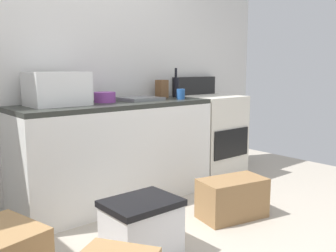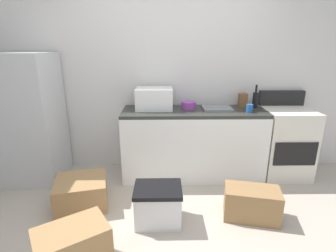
# 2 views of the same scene
# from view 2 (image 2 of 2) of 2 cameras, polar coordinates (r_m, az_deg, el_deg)

# --- Properties ---
(ground_plane) EXTENTS (6.00, 6.00, 0.00)m
(ground_plane) POSITION_cam_2_polar(r_m,az_deg,el_deg) (2.57, 1.09, -23.30)
(ground_plane) COLOR #B2A899
(wall_back) EXTENTS (5.00, 0.10, 2.60)m
(wall_back) POSITION_cam_2_polar(r_m,az_deg,el_deg) (3.52, 0.33, 11.27)
(wall_back) COLOR silver
(wall_back) RESTS_ON ground_plane
(kitchen_counter) EXTENTS (1.80, 0.60, 0.90)m
(kitchen_counter) POSITION_cam_2_polar(r_m,az_deg,el_deg) (3.40, 5.51, -3.82)
(kitchen_counter) COLOR white
(kitchen_counter) RESTS_ON ground_plane
(refrigerator) EXTENTS (0.68, 0.66, 1.60)m
(refrigerator) POSITION_cam_2_polar(r_m,az_deg,el_deg) (3.63, -28.37, 1.33)
(refrigerator) COLOR silver
(refrigerator) RESTS_ON ground_plane
(stove_oven) EXTENTS (0.60, 0.61, 1.10)m
(stove_oven) POSITION_cam_2_polar(r_m,az_deg,el_deg) (3.74, 24.47, -3.13)
(stove_oven) COLOR silver
(stove_oven) RESTS_ON ground_plane
(microwave) EXTENTS (0.46, 0.34, 0.27)m
(microwave) POSITION_cam_2_polar(r_m,az_deg,el_deg) (3.28, -3.08, 6.11)
(microwave) COLOR white
(microwave) RESTS_ON kitchen_counter
(sink_basin) EXTENTS (0.36, 0.32, 0.03)m
(sink_basin) POSITION_cam_2_polar(r_m,az_deg,el_deg) (3.34, 10.79, 3.94)
(sink_basin) COLOR slate
(sink_basin) RESTS_ON kitchen_counter
(wine_bottle) EXTENTS (0.07, 0.07, 0.30)m
(wine_bottle) POSITION_cam_2_polar(r_m,az_deg,el_deg) (3.54, 18.83, 5.61)
(wine_bottle) COLOR black
(wine_bottle) RESTS_ON kitchen_counter
(coffee_mug) EXTENTS (0.08, 0.08, 0.10)m
(coffee_mug) POSITION_cam_2_polar(r_m,az_deg,el_deg) (3.28, 17.67, 3.79)
(coffee_mug) COLOR #2659A5
(coffee_mug) RESTS_ON kitchen_counter
(knife_block) EXTENTS (0.10, 0.10, 0.18)m
(knife_block) POSITION_cam_2_polar(r_m,az_deg,el_deg) (3.54, 16.28, 5.53)
(knife_block) COLOR brown
(knife_block) RESTS_ON kitchen_counter
(mixing_bowl) EXTENTS (0.19, 0.19, 0.09)m
(mixing_bowl) POSITION_cam_2_polar(r_m,az_deg,el_deg) (3.32, 4.61, 4.63)
(mixing_bowl) COLOR purple
(mixing_bowl) RESTS_ON kitchen_counter
(cardboard_box_large) EXTENTS (0.59, 0.40, 0.32)m
(cardboard_box_large) POSITION_cam_2_polar(r_m,az_deg,el_deg) (2.83, 18.07, -16.02)
(cardboard_box_large) COLOR olive
(cardboard_box_large) RESTS_ON ground_plane
(cardboard_box_medium) EXTENTS (0.62, 0.56, 0.40)m
(cardboard_box_medium) POSITION_cam_2_polar(r_m,az_deg,el_deg) (2.27, -20.30, -24.60)
(cardboard_box_medium) COLOR #A37A4C
(cardboard_box_medium) RESTS_ON ground_plane
(cardboard_box_small) EXTENTS (0.62, 0.58, 0.31)m
(cardboard_box_small) POSITION_cam_2_polar(r_m,az_deg,el_deg) (3.03, -18.65, -13.82)
(cardboard_box_small) COLOR #A37A4C
(cardboard_box_small) RESTS_ON ground_plane
(storage_bin) EXTENTS (0.46, 0.36, 0.38)m
(storage_bin) POSITION_cam_2_polar(r_m,az_deg,el_deg) (2.63, -2.22, -17.01)
(storage_bin) COLOR silver
(storage_bin) RESTS_ON ground_plane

